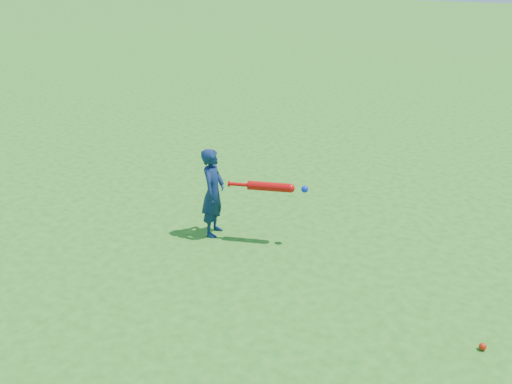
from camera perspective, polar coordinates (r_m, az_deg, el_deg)
ground at (r=6.17m, az=-4.12°, el=-6.86°), size 80.00×80.00×0.00m
child at (r=6.53m, az=-4.31°, el=-0.05°), size 0.33×0.43×1.04m
ground_ball_red at (r=5.23m, az=21.72°, el=-14.17°), size 0.06×0.06×0.06m
bat_swing at (r=6.28m, az=1.68°, el=0.51°), size 0.87×0.34×0.10m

